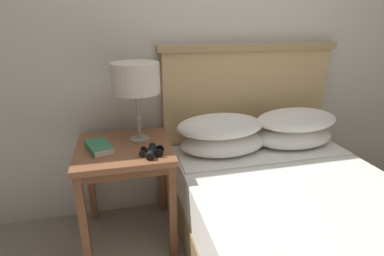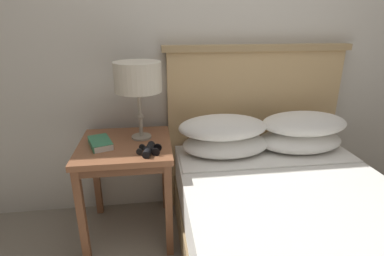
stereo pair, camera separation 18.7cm
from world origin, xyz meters
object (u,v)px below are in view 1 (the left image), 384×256
object	(u,v)px
bed	(293,214)
table_lamp	(136,79)
nightstand	(125,159)
book_on_nightstand	(98,147)
binoculars_pair	(151,151)

from	to	relation	value
bed	table_lamp	world-z (taller)	bed
nightstand	bed	distance (m)	1.08
nightstand	table_lamp	distance (m)	0.50
book_on_nightstand	binoculars_pair	distance (m)	0.33
nightstand	bed	xyz separation A→B (m)	(0.94, -0.46, -0.25)
table_lamp	book_on_nightstand	world-z (taller)	table_lamp
nightstand	book_on_nightstand	size ratio (longest dim) A/B	2.84
table_lamp	binoculars_pair	world-z (taller)	table_lamp
binoculars_pair	table_lamp	bearing A→B (deg)	101.32
bed	binoculars_pair	world-z (taller)	bed
table_lamp	book_on_nightstand	size ratio (longest dim) A/B	2.10
bed	book_on_nightstand	world-z (taller)	bed
table_lamp	bed	bearing A→B (deg)	-32.62
table_lamp	book_on_nightstand	distance (m)	0.46
bed	binoculars_pair	distance (m)	0.92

